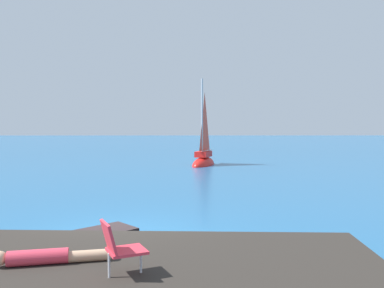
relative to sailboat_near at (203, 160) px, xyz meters
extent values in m
plane|color=#236093|center=(-2.62, -16.83, -0.33)|extent=(160.00, 160.00, 0.00)
cube|color=#2D2823|center=(-1.93, -20.46, -0.04)|extent=(8.30, 4.00, 0.58)
cube|color=#2E2425|center=(-2.96, -18.11, -0.33)|extent=(2.06, 1.91, 1.07)
cube|color=#2D2C24|center=(-4.21, -18.91, -0.33)|extent=(1.82, 1.83, 0.85)
ellipsoid|color=red|center=(-0.01, -0.02, -0.33)|extent=(2.12, 3.39, 1.10)
cube|color=red|center=(-0.01, -0.02, 0.40)|extent=(1.20, 1.58, 0.36)
cylinder|color=#B7B7BC|center=(-0.11, -0.30, 2.72)|extent=(0.12, 0.12, 5.01)
cylinder|color=#B2B2B7|center=(0.23, 0.64, 0.57)|extent=(0.77, 1.92, 0.10)
pyramid|color=#DB4C38|center=(0.08, 0.23, 2.52)|extent=(0.60, 1.53, 3.81)
cylinder|color=#DB384C|center=(-3.29, -20.63, 0.37)|extent=(0.93, 0.42, 0.24)
cylinder|color=tan|center=(-2.56, -20.48, 0.34)|extent=(0.72, 0.32, 0.18)
sphere|color=tan|center=(-3.83, -20.75, 0.39)|extent=(0.22, 0.22, 0.22)
cube|color=#E03342|center=(-1.86, -21.07, 0.60)|extent=(0.67, 0.65, 0.04)
cube|color=#E03342|center=(-2.10, -21.18, 0.82)|extent=(0.34, 0.50, 0.45)
cylinder|color=silver|center=(-1.67, -20.98, 0.42)|extent=(0.04, 0.04, 0.35)
cylinder|color=silver|center=(-2.10, -21.18, 0.42)|extent=(0.04, 0.04, 0.35)
camera|label=1|loc=(-0.97, -26.99, 2.44)|focal=39.13mm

